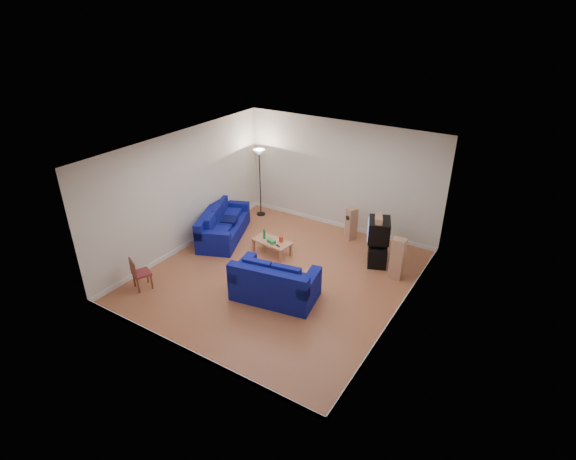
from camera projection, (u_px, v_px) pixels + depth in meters
The scene contains 16 objects.
room at pixel (279, 220), 10.40m from camera, with size 6.01×6.51×3.21m.
sofa_three_seat at pixel (222, 227), 12.79m from camera, with size 1.76×2.44×0.87m.
sofa_loveseat at pixel (274, 285), 10.10m from camera, with size 2.03×1.36×0.94m.
coffee_table at pixel (272, 243), 11.95m from camera, with size 1.09×0.63×0.38m.
bottle at pixel (264, 234), 11.98m from camera, with size 0.06×0.06×0.28m, color #197233.
tissue_box at pixel (271, 241), 11.80m from camera, with size 0.23×0.13×0.09m, color green.
red_canister at pixel (281, 239), 11.85m from camera, with size 0.11×0.11×0.16m, color red.
remote at pixel (278, 246), 11.66m from camera, with size 0.15×0.05×0.02m, color black.
tv_stand at pixel (377, 253), 11.59m from camera, with size 0.84×0.46×0.51m, color black.
av_receiver at pixel (377, 243), 11.45m from camera, with size 0.44×0.35×0.10m, color black.
television at pixel (379, 230), 11.36m from camera, with size 0.76×0.87×0.56m.
centre_speaker at pixel (379, 219), 11.12m from camera, with size 0.43×0.17×0.15m, color tan.
speaker_left at pixel (351, 224), 12.61m from camera, with size 0.32×0.35×0.95m.
speaker_right at pixel (397, 258), 10.81m from camera, with size 0.33×0.25×1.06m.
floor_lamp at pixel (259, 161), 13.50m from camera, with size 0.36×0.36×2.13m.
dining_chair at pixel (139, 272), 10.41m from camera, with size 0.51×0.51×0.81m.
Camera 1 is at (5.14, -7.84, 6.06)m, focal length 28.00 mm.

